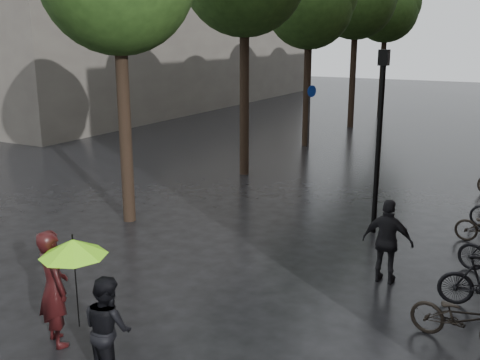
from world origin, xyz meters
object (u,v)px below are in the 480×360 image
Objects in this scene: person_burgundy at (54,288)px; lamp_post at (380,125)px; pedestrian_walking at (388,241)px; person_black at (108,329)px.

person_burgundy is 8.30m from lamp_post.
pedestrian_walking is 0.38× the size of lamp_post.
person_black is 5.75m from pedestrian_walking.
person_burgundy is at bearing -111.28° from lamp_post.
lamp_post is (2.95, 7.56, 1.75)m from person_burgundy.
lamp_post reaches higher than person_black.
lamp_post reaches higher than pedestrian_walking.
person_black is 0.92× the size of pedestrian_walking.
pedestrian_walking is 3.47m from lamp_post.
lamp_post is (1.55, 7.90, 1.92)m from person_black.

